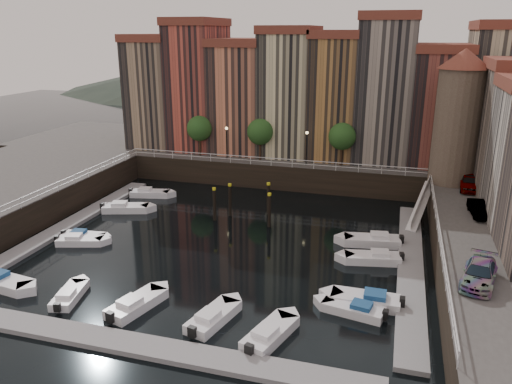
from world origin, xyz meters
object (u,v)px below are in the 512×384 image
(corner_tower, at_px, (458,115))
(boat_left_1, at_px, (79,241))
(car_b, at_px, (480,210))
(boat_left_0, at_px, (2,282))
(mooring_pilings, at_px, (245,204))
(gangway, at_px, (421,203))
(boat_left_2, at_px, (83,236))
(car_a, at_px, (469,183))
(car_c, at_px, (479,275))

(corner_tower, bearing_deg, boat_left_1, -149.66)
(car_b, bearing_deg, boat_left_0, -158.86)
(mooring_pilings, bearing_deg, gangway, 14.24)
(mooring_pilings, bearing_deg, boat_left_1, -140.86)
(gangway, height_order, boat_left_2, gangway)
(boat_left_0, bearing_deg, boat_left_1, 92.27)
(boat_left_0, xyz_separation_m, car_b, (34.97, 17.40, 3.27))
(gangway, height_order, car_a, car_a)
(boat_left_0, distance_m, boat_left_1, 8.49)
(car_a, bearing_deg, boat_left_0, -142.27)
(gangway, distance_m, car_a, 5.32)
(gangway, bearing_deg, boat_left_0, -142.92)
(boat_left_1, bearing_deg, car_a, 9.79)
(boat_left_1, bearing_deg, car_c, -23.55)
(boat_left_2, xyz_separation_m, car_a, (34.42, 15.69, 3.47))
(boat_left_2, relative_size, car_a, 0.92)
(car_a, bearing_deg, car_b, -87.76)
(boat_left_0, bearing_deg, mooring_pilings, 62.08)
(corner_tower, height_order, car_a, corner_tower)
(corner_tower, distance_m, car_b, 12.14)
(car_c, bearing_deg, boat_left_2, -175.64)
(mooring_pilings, bearing_deg, car_a, 16.65)
(gangway, xyz_separation_m, car_c, (2.91, -18.73, 1.77))
(car_b, bearing_deg, boat_left_1, -170.63)
(corner_tower, bearing_deg, car_a, -55.99)
(car_a, bearing_deg, corner_tower, 126.03)
(boat_left_0, height_order, car_a, car_a)
(mooring_pilings, xyz_separation_m, boat_left_1, (-12.55, -10.21, -1.32))
(gangway, relative_size, car_b, 2.09)
(corner_tower, bearing_deg, car_c, -89.97)
(corner_tower, height_order, car_c, corner_tower)
(gangway, bearing_deg, corner_tower, 57.20)
(boat_left_1, distance_m, car_a, 38.16)
(corner_tower, distance_m, car_c, 24.12)
(car_c, bearing_deg, car_a, 98.91)
(mooring_pilings, height_order, boat_left_2, mooring_pilings)
(corner_tower, distance_m, boat_left_1, 38.98)
(corner_tower, height_order, boat_left_2, corner_tower)
(mooring_pilings, height_order, car_a, car_a)
(corner_tower, relative_size, car_c, 2.91)
(corner_tower, bearing_deg, car_b, -80.80)
(boat_left_0, distance_m, car_b, 39.20)
(boat_left_1, distance_m, car_b, 35.49)
(car_a, xyz_separation_m, car_c, (-1.60, -20.85, -0.10))
(boat_left_2, distance_m, car_b, 35.51)
(boat_left_1, bearing_deg, corner_tower, 14.11)
(boat_left_1, xyz_separation_m, car_c, (32.55, -4.18, 3.35))
(boat_left_2, xyz_separation_m, car_c, (32.82, -5.15, 3.37))
(mooring_pilings, relative_size, boat_left_2, 1.44)
(car_b, bearing_deg, corner_tower, 93.89)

